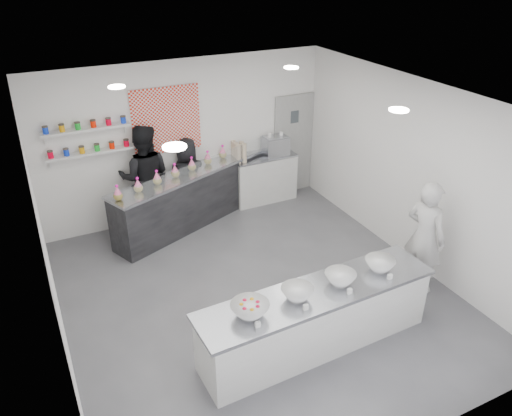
{
  "coord_description": "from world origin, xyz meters",
  "views": [
    {
      "loc": [
        -2.71,
        -5.48,
        4.74
      ],
      "look_at": [
        0.18,
        0.4,
        1.27
      ],
      "focal_mm": 35.0,
      "sensor_mm": 36.0,
      "label": 1
    }
  ],
  "objects_px": {
    "prep_counter": "(317,319)",
    "staff_right": "(188,179)",
    "espresso_ledge": "(265,179)",
    "staff_left": "(145,177)",
    "back_bar": "(194,196)",
    "espresso_machine": "(275,146)",
    "woman_prep": "(425,237)"
  },
  "relations": [
    {
      "from": "prep_counter",
      "to": "staff_right",
      "type": "distance_m",
      "value": 4.16
    },
    {
      "from": "espresso_ledge",
      "to": "staff_left",
      "type": "bearing_deg",
      "value": 178.8
    },
    {
      "from": "staff_left",
      "to": "staff_right",
      "type": "xyz_separation_m",
      "value": [
        0.81,
        0.0,
        -0.19
      ]
    },
    {
      "from": "back_bar",
      "to": "espresso_machine",
      "type": "distance_m",
      "value": 1.95
    },
    {
      "from": "prep_counter",
      "to": "staff_left",
      "type": "xyz_separation_m",
      "value": [
        -1.1,
        4.14,
        0.54
      ]
    },
    {
      "from": "staff_right",
      "to": "espresso_ledge",
      "type": "bearing_deg",
      "value": -173.64
    },
    {
      "from": "espresso_machine",
      "to": "woman_prep",
      "type": "relative_size",
      "value": 0.28
    },
    {
      "from": "espresso_machine",
      "to": "staff_left",
      "type": "relative_size",
      "value": 0.25
    },
    {
      "from": "woman_prep",
      "to": "staff_left",
      "type": "bearing_deg",
      "value": 28.42
    },
    {
      "from": "espresso_machine",
      "to": "staff_left",
      "type": "distance_m",
      "value": 2.66
    },
    {
      "from": "staff_right",
      "to": "woman_prep",
      "type": "bearing_deg",
      "value": 130.82
    },
    {
      "from": "espresso_ledge",
      "to": "staff_left",
      "type": "xyz_separation_m",
      "value": [
        -2.43,
        0.05,
        0.5
      ]
    },
    {
      "from": "back_bar",
      "to": "staff_right",
      "type": "height_order",
      "value": "staff_right"
    },
    {
      "from": "espresso_machine",
      "to": "espresso_ledge",
      "type": "bearing_deg",
      "value": 180.0
    },
    {
      "from": "espresso_machine",
      "to": "staff_right",
      "type": "xyz_separation_m",
      "value": [
        -1.84,
        0.05,
        -0.37
      ]
    },
    {
      "from": "prep_counter",
      "to": "staff_left",
      "type": "bearing_deg",
      "value": 102.8
    },
    {
      "from": "staff_left",
      "to": "espresso_machine",
      "type": "bearing_deg",
      "value": -161.02
    },
    {
      "from": "staff_left",
      "to": "back_bar",
      "type": "bearing_deg",
      "value": -176.92
    },
    {
      "from": "back_bar",
      "to": "staff_left",
      "type": "xyz_separation_m",
      "value": [
        -0.82,
        0.25,
        0.46
      ]
    },
    {
      "from": "prep_counter",
      "to": "espresso_ledge",
      "type": "xyz_separation_m",
      "value": [
        1.33,
        4.09,
        0.04
      ]
    },
    {
      "from": "staff_left",
      "to": "staff_right",
      "type": "distance_m",
      "value": 0.83
    },
    {
      "from": "staff_right",
      "to": "prep_counter",
      "type": "bearing_deg",
      "value": 102.1
    },
    {
      "from": "prep_counter",
      "to": "espresso_machine",
      "type": "height_order",
      "value": "espresso_machine"
    },
    {
      "from": "back_bar",
      "to": "staff_left",
      "type": "bearing_deg",
      "value": 140.55
    },
    {
      "from": "staff_left",
      "to": "prep_counter",
      "type": "bearing_deg",
      "value": 124.91
    },
    {
      "from": "prep_counter",
      "to": "staff_right",
      "type": "relative_size",
      "value": 2.04
    },
    {
      "from": "woman_prep",
      "to": "staff_right",
      "type": "bearing_deg",
      "value": 20.44
    },
    {
      "from": "prep_counter",
      "to": "espresso_ledge",
      "type": "bearing_deg",
      "value": 69.92
    },
    {
      "from": "espresso_ledge",
      "to": "espresso_machine",
      "type": "distance_m",
      "value": 0.71
    },
    {
      "from": "prep_counter",
      "to": "espresso_machine",
      "type": "bearing_deg",
      "value": 67.1
    },
    {
      "from": "back_bar",
      "to": "staff_right",
      "type": "xyz_separation_m",
      "value": [
        -0.01,
        0.25,
        0.27
      ]
    },
    {
      "from": "espresso_machine",
      "to": "woman_prep",
      "type": "distance_m",
      "value": 3.73
    }
  ]
}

